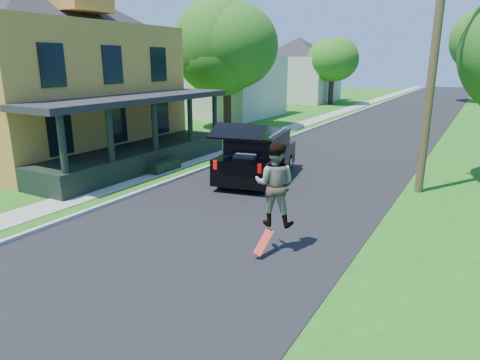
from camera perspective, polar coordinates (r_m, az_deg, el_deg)
The scene contains 14 objects.
ground at distance 10.97m, azimuth -8.41°, elevation -9.11°, with size 140.00×140.00×0.00m, color #215B12.
street at distance 28.81m, azimuth 17.10°, elevation 5.80°, with size 8.00×120.00×0.02m, color black.
curb at distance 29.96m, azimuth 9.52°, elevation 6.62°, with size 0.15×120.00×0.12m, color #A7A6A1.
sidewalk at distance 30.53m, azimuth 6.78°, elevation 6.89°, with size 1.30×120.00×0.03m, color gray.
front_walk at distance 21.43m, azimuth -18.53°, elevation 2.50°, with size 6.50×1.20×0.03m, color gray.
main_house at distance 23.54m, azimuth -25.17°, elevation 15.06°, with size 15.56×15.56×10.10m.
neighbor_house_mid at distance 37.42m, azimuth -2.00°, elevation 15.01°, with size 12.78×12.78×8.30m.
neighbor_house_far at distance 51.69m, azimuth 7.77°, elevation 15.03°, with size 12.78×12.78×8.30m.
black_suv at distance 16.99m, azimuth 2.32°, elevation 3.29°, with size 2.90×5.55×2.46m.
skateboarder at distance 10.32m, azimuth 4.65°, elevation -0.56°, with size 1.16×1.00×2.05m.
skateboard at distance 10.38m, azimuth 3.17°, elevation -8.34°, with size 0.25×0.68×0.54m.
tree_left_mid at distance 30.09m, azimuth -1.78°, elevation 17.64°, with size 6.57×6.62×8.81m.
tree_left_far at distance 48.42m, azimuth 12.26°, elevation 16.39°, with size 6.51×6.30×8.52m.
utility_pole_near at distance 16.18m, azimuth 24.86°, elevation 18.11°, with size 1.75×0.30×10.98m.
Camera 1 is at (6.31, -7.74, 4.55)m, focal length 32.00 mm.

